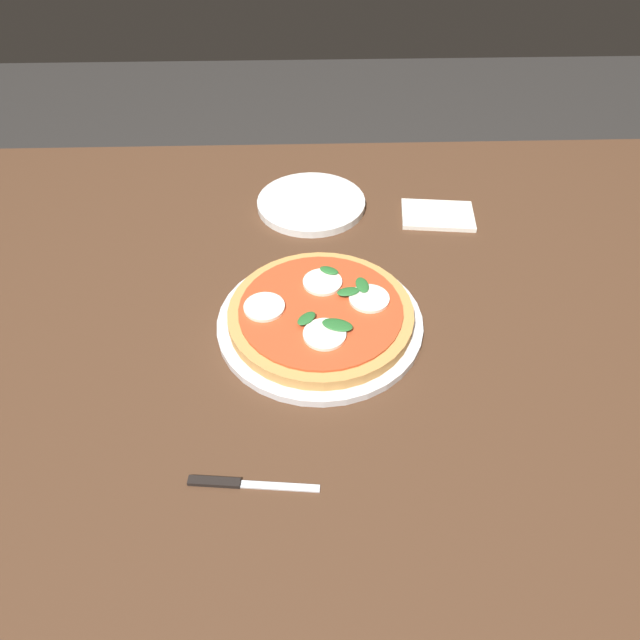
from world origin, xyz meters
The scene contains 7 objects.
ground_plane centered at (0.00, 0.00, 0.00)m, with size 6.00×6.00×0.00m, color #2D2B28.
dining_table centered at (0.00, 0.00, 0.62)m, with size 1.51×1.02×0.70m.
serving_tray centered at (0.03, 0.05, 0.71)m, with size 0.30×0.30×0.01m, color silver.
pizza centered at (0.03, 0.05, 0.73)m, with size 0.27×0.27×0.03m.
plate_white centered at (0.04, -0.26, 0.71)m, with size 0.20×0.20×0.01m, color white.
napkin centered at (-0.20, -0.22, 0.71)m, with size 0.13×0.09×0.01m, color white.
knife centered at (0.13, 0.31, 0.70)m, with size 0.15×0.02×0.01m.
Camera 1 is at (0.05, 0.63, 1.28)m, focal length 31.08 mm.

